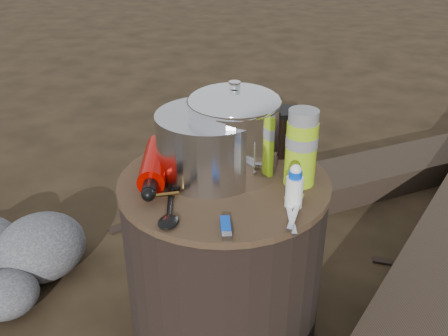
% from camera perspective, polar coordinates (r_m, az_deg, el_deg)
% --- Properties ---
extents(ground, '(60.00, 60.00, 0.00)m').
position_cam_1_polar(ground, '(1.44, 0.00, -17.22)').
color(ground, '#2E2215').
rests_on(ground, ground).
extents(stump, '(0.49, 0.49, 0.45)m').
position_cam_1_polar(stump, '(1.29, 0.00, -10.11)').
color(stump, black).
rests_on(stump, ground).
extents(log_small, '(1.13, 0.87, 0.10)m').
position_cam_1_polar(log_small, '(2.10, 16.60, -0.77)').
color(log_small, '#30251C').
rests_on(log_small, ground).
extents(foil_windscreen, '(0.25, 0.25, 0.15)m').
position_cam_1_polar(foil_windscreen, '(1.16, -1.67, 2.72)').
color(foil_windscreen, '#B8B8BF').
rests_on(foil_windscreen, stump).
extents(camping_pot, '(0.21, 0.21, 0.21)m').
position_cam_1_polar(camping_pot, '(1.16, 1.16, 4.28)').
color(camping_pot, white).
rests_on(camping_pot, stump).
extents(fuel_bottle, '(0.11, 0.26, 0.06)m').
position_cam_1_polar(fuel_bottle, '(1.18, -7.84, 0.48)').
color(fuel_bottle, '#B50500').
rests_on(fuel_bottle, stump).
extents(thermos, '(0.07, 0.07, 0.17)m').
position_cam_1_polar(thermos, '(1.12, 8.76, 2.25)').
color(thermos, '#9ACD16').
rests_on(thermos, stump).
extents(travel_mug, '(0.08, 0.08, 0.12)m').
position_cam_1_polar(travel_mug, '(1.27, 6.51, 4.09)').
color(travel_mug, black).
rests_on(travel_mug, stump).
extents(stuff_sack, '(0.16, 0.13, 0.11)m').
position_cam_1_polar(stuff_sack, '(1.31, -4.23, 4.66)').
color(stuff_sack, gold).
rests_on(stuff_sack, stump).
extents(food_pouch, '(0.12, 0.06, 0.16)m').
position_cam_1_polar(food_pouch, '(1.29, 1.37, 5.64)').
color(food_pouch, '#10104A').
rests_on(food_pouch, stump).
extents(lighter, '(0.04, 0.08, 0.01)m').
position_cam_1_polar(lighter, '(0.99, 0.18, -6.56)').
color(lighter, blue).
rests_on(lighter, stump).
extents(pot_grabber, '(0.04, 0.14, 0.01)m').
position_cam_1_polar(pot_grabber, '(1.03, 7.53, -5.18)').
color(pot_grabber, silver).
rests_on(pot_grabber, stump).
extents(spork, '(0.07, 0.17, 0.01)m').
position_cam_1_polar(spork, '(1.07, -6.15, -3.85)').
color(spork, black).
rests_on(spork, stump).
extents(squeeze_bottle, '(0.04, 0.04, 0.09)m').
position_cam_1_polar(squeeze_bottle, '(1.05, 8.00, -2.30)').
color(squeeze_bottle, white).
rests_on(squeeze_bottle, stump).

